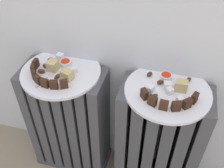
% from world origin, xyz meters
% --- Properties ---
extents(radiator_left, '(0.36, 0.17, 0.58)m').
position_xyz_m(radiator_left, '(-0.21, 0.28, 0.29)').
color(radiator_left, '#47474C').
rests_on(radiator_left, ground_plane).
extents(radiator_right, '(0.36, 0.17, 0.58)m').
position_xyz_m(radiator_right, '(0.21, 0.28, 0.29)').
color(radiator_right, '#47474C').
rests_on(radiator_right, ground_plane).
extents(plate_left, '(0.31, 0.31, 0.01)m').
position_xyz_m(plate_left, '(-0.21, 0.28, 0.59)').
color(plate_left, white).
rests_on(plate_left, radiator_left).
extents(plate_right, '(0.31, 0.31, 0.01)m').
position_xyz_m(plate_right, '(0.21, 0.28, 0.59)').
color(plate_right, white).
rests_on(plate_right, radiator_right).
extents(dark_cake_slice_left_0, '(0.02, 0.03, 0.04)m').
position_xyz_m(dark_cake_slice_left_0, '(-0.31, 0.28, 0.61)').
color(dark_cake_slice_left_0, '#382114').
rests_on(dark_cake_slice_left_0, plate_left).
extents(dark_cake_slice_left_1, '(0.02, 0.03, 0.04)m').
position_xyz_m(dark_cake_slice_left_1, '(-0.30, 0.24, 0.61)').
color(dark_cake_slice_left_1, '#382114').
rests_on(dark_cake_slice_left_1, plate_left).
extents(dark_cake_slice_left_2, '(0.03, 0.03, 0.04)m').
position_xyz_m(dark_cake_slice_left_2, '(-0.28, 0.21, 0.61)').
color(dark_cake_slice_left_2, '#382114').
rests_on(dark_cake_slice_left_2, plate_left).
extents(dark_cake_slice_left_3, '(0.03, 0.03, 0.04)m').
position_xyz_m(dark_cake_slice_left_3, '(-0.25, 0.19, 0.61)').
color(dark_cake_slice_left_3, '#382114').
rests_on(dark_cake_slice_left_3, plate_left).
extents(dark_cake_slice_left_4, '(0.03, 0.02, 0.04)m').
position_xyz_m(dark_cake_slice_left_4, '(-0.22, 0.18, 0.61)').
color(dark_cake_slice_left_4, '#382114').
rests_on(dark_cake_slice_left_4, plate_left).
extents(dark_cake_slice_left_5, '(0.03, 0.02, 0.04)m').
position_xyz_m(dark_cake_slice_left_5, '(-0.19, 0.18, 0.61)').
color(dark_cake_slice_left_5, '#382114').
rests_on(dark_cake_slice_left_5, plate_left).
extents(dark_cake_slice_left_6, '(0.03, 0.03, 0.04)m').
position_xyz_m(dark_cake_slice_left_6, '(-0.15, 0.19, 0.61)').
color(dark_cake_slice_left_6, '#382114').
rests_on(dark_cake_slice_left_6, plate_left).
extents(marble_cake_slice_left_0, '(0.04, 0.04, 0.04)m').
position_xyz_m(marble_cake_slice_left_0, '(-0.24, 0.28, 0.61)').
color(marble_cake_slice_left_0, tan).
rests_on(marble_cake_slice_left_0, plate_left).
extents(marble_cake_slice_left_1, '(0.05, 0.04, 0.04)m').
position_xyz_m(marble_cake_slice_left_1, '(-0.16, 0.24, 0.61)').
color(marble_cake_slice_left_1, tan).
rests_on(marble_cake_slice_left_1, plate_left).
extents(turkish_delight_left_0, '(0.03, 0.03, 0.02)m').
position_xyz_m(turkish_delight_left_0, '(-0.15, 0.29, 0.60)').
color(turkish_delight_left_0, white).
rests_on(turkish_delight_left_0, plate_left).
extents(turkish_delight_left_1, '(0.03, 0.03, 0.02)m').
position_xyz_m(turkish_delight_left_1, '(-0.17, 0.27, 0.60)').
color(turkish_delight_left_1, white).
rests_on(turkish_delight_left_1, plate_left).
extents(turkish_delight_left_2, '(0.03, 0.03, 0.03)m').
position_xyz_m(turkish_delight_left_2, '(-0.24, 0.35, 0.61)').
color(turkish_delight_left_2, white).
rests_on(turkish_delight_left_2, plate_left).
extents(medjool_date_left_0, '(0.02, 0.03, 0.02)m').
position_xyz_m(medjool_date_left_0, '(-0.20, 0.24, 0.60)').
color(medjool_date_left_0, '#4C2814').
rests_on(medjool_date_left_0, plate_left).
extents(medjool_date_left_1, '(0.03, 0.03, 0.01)m').
position_xyz_m(medjool_date_left_1, '(-0.27, 0.33, 0.60)').
color(medjool_date_left_1, '#4C2814').
rests_on(medjool_date_left_1, plate_left).
extents(medjool_date_left_2, '(0.03, 0.02, 0.02)m').
position_xyz_m(medjool_date_left_2, '(-0.27, 0.29, 0.60)').
color(medjool_date_left_2, '#4C2814').
rests_on(medjool_date_left_2, plate_left).
extents(medjool_date_left_3, '(0.03, 0.02, 0.02)m').
position_xyz_m(medjool_date_left_3, '(-0.27, 0.25, 0.60)').
color(medjool_date_left_3, '#4C2814').
rests_on(medjool_date_left_3, plate_left).
extents(jam_bowl_left, '(0.04, 0.04, 0.02)m').
position_xyz_m(jam_bowl_left, '(-0.20, 0.32, 0.61)').
color(jam_bowl_left, white).
rests_on(jam_bowl_left, plate_left).
extents(dark_cake_slice_right_0, '(0.03, 0.03, 0.04)m').
position_xyz_m(dark_cake_slice_right_0, '(0.13, 0.22, 0.61)').
color(dark_cake_slice_right_0, '#382114').
rests_on(dark_cake_slice_right_0, plate_right).
extents(dark_cake_slice_right_1, '(0.03, 0.03, 0.04)m').
position_xyz_m(dark_cake_slice_right_1, '(0.16, 0.19, 0.61)').
color(dark_cake_slice_right_1, '#382114').
rests_on(dark_cake_slice_right_1, plate_right).
extents(dark_cake_slice_right_2, '(0.03, 0.02, 0.04)m').
position_xyz_m(dark_cake_slice_right_2, '(0.20, 0.18, 0.61)').
color(dark_cake_slice_right_2, '#382114').
rests_on(dark_cake_slice_right_2, plate_right).
extents(dark_cake_slice_right_3, '(0.03, 0.03, 0.04)m').
position_xyz_m(dark_cake_slice_right_3, '(0.24, 0.19, 0.61)').
color(dark_cake_slice_right_3, '#382114').
rests_on(dark_cake_slice_right_3, plate_right).
extents(dark_cake_slice_right_4, '(0.03, 0.03, 0.04)m').
position_xyz_m(dark_cake_slice_right_4, '(0.27, 0.21, 0.61)').
color(dark_cake_slice_right_4, '#382114').
rests_on(dark_cake_slice_right_4, plate_right).
extents(dark_cake_slice_right_5, '(0.03, 0.03, 0.04)m').
position_xyz_m(dark_cake_slice_right_5, '(0.30, 0.24, 0.61)').
color(dark_cake_slice_right_5, '#382114').
rests_on(dark_cake_slice_right_5, plate_right).
extents(marble_cake_slice_right_0, '(0.04, 0.03, 0.04)m').
position_xyz_m(marble_cake_slice_right_0, '(0.25, 0.29, 0.61)').
color(marble_cake_slice_right_0, tan).
rests_on(marble_cake_slice_right_0, plate_right).
extents(turkish_delight_right_0, '(0.03, 0.03, 0.02)m').
position_xyz_m(turkish_delight_right_0, '(0.14, 0.25, 0.61)').
color(turkish_delight_right_0, white).
rests_on(turkish_delight_right_0, plate_right).
extents(turkish_delight_right_1, '(0.03, 0.03, 0.02)m').
position_xyz_m(turkish_delight_right_1, '(0.20, 0.29, 0.61)').
color(turkish_delight_right_1, white).
rests_on(turkish_delight_right_1, plate_right).
extents(turkish_delight_right_2, '(0.03, 0.03, 0.02)m').
position_xyz_m(turkish_delight_right_2, '(0.21, 0.26, 0.60)').
color(turkish_delight_right_2, white).
rests_on(turkish_delight_right_2, plate_right).
extents(turkish_delight_right_3, '(0.03, 0.03, 0.02)m').
position_xyz_m(turkish_delight_right_3, '(0.25, 0.23, 0.60)').
color(turkish_delight_right_3, white).
rests_on(turkish_delight_right_3, plate_right).
extents(medjool_date_right_0, '(0.03, 0.03, 0.02)m').
position_xyz_m(medjool_date_right_0, '(0.17, 0.30, 0.60)').
color(medjool_date_right_0, '#4C2814').
rests_on(medjool_date_right_0, plate_right).
extents(medjool_date_right_1, '(0.03, 0.03, 0.02)m').
position_xyz_m(medjool_date_right_1, '(0.13, 0.34, 0.60)').
color(medjool_date_right_1, '#4C2814').
rests_on(medjool_date_right_1, plate_right).
extents(medjool_date_right_2, '(0.02, 0.03, 0.02)m').
position_xyz_m(medjool_date_right_2, '(0.27, 0.35, 0.60)').
color(medjool_date_right_2, '#4C2814').
rests_on(medjool_date_right_2, plate_right).
extents(medjool_date_right_3, '(0.03, 0.03, 0.02)m').
position_xyz_m(medjool_date_right_3, '(0.16, 0.23, 0.60)').
color(medjool_date_right_3, '#4C2814').
rests_on(medjool_date_right_3, plate_right).
extents(jam_bowl_right, '(0.04, 0.04, 0.02)m').
position_xyz_m(jam_bowl_right, '(0.19, 0.33, 0.61)').
color(jam_bowl_right, white).
rests_on(jam_bowl_right, plate_right).
extents(fork, '(0.04, 0.10, 0.00)m').
position_xyz_m(fork, '(-0.24, 0.22, 0.60)').
color(fork, silver).
rests_on(fork, plate_left).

